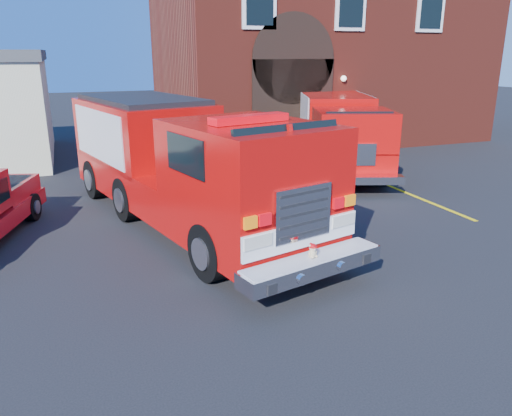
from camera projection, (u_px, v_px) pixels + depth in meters
name	position (u px, v px, depth m)	size (l,w,h in m)	color
ground	(237.00, 248.00, 11.40)	(100.00, 100.00, 0.00)	black
parking_stripe_near	(438.00, 206.00, 14.49)	(0.12, 3.00, 0.01)	yellow
parking_stripe_mid	(379.00, 182.00, 17.17)	(0.12, 3.00, 0.01)	yellow
parking_stripe_far	(335.00, 164.00, 19.84)	(0.12, 3.00, 0.01)	yellow
fire_station	(314.00, 52.00, 25.65)	(15.20, 10.20, 8.45)	maroon
fire_engine	(182.00, 163.00, 12.60)	(5.11, 10.42, 3.09)	black
secondary_truck	(338.00, 129.00, 19.01)	(5.19, 8.62, 2.68)	black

